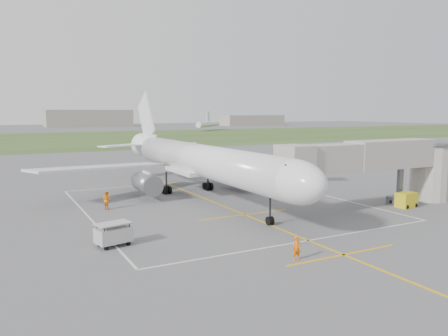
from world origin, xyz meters
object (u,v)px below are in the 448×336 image
ramp_worker_nose (297,248)px  ramp_worker_wing (107,200)px  jet_bridge (386,163)px  airliner (200,161)px  baggage_cart (113,234)px  gpu_unit (406,200)px

ramp_worker_nose → ramp_worker_wing: (-7.94, 22.34, 0.12)m
jet_bridge → ramp_worker_wing: jet_bridge is taller
airliner → ramp_worker_nose: size_ratio=27.68×
baggage_cart → ramp_worker_nose: (10.45, -9.15, -0.08)m
jet_bridge → ramp_worker_wing: 30.29m
airliner → gpu_unit: bearing=-42.7°
ramp_worker_nose → gpu_unit: bearing=34.0°
airliner → gpu_unit: (17.21, -15.86, -3.60)m
ramp_worker_nose → ramp_worker_wing: ramp_worker_wing is taller
ramp_worker_nose → jet_bridge: bearing=39.4°
airliner → baggage_cart: 20.79m
jet_bridge → ramp_worker_wing: (-27.31, 12.56, -3.78)m
airliner → baggage_cart: size_ratio=16.29×
baggage_cart → gpu_unit: bearing=-15.1°
ramp_worker_wing → gpu_unit: bearing=-145.3°
baggage_cart → ramp_worker_wing: ramp_worker_wing is taller
ramp_worker_nose → ramp_worker_wing: 23.71m
baggage_cart → airliner: bearing=33.3°
gpu_unit → ramp_worker_wing: bearing=149.1°
jet_bridge → airliner: bearing=137.8°
jet_bridge → ramp_worker_wing: bearing=155.3°
ramp_worker_nose → ramp_worker_wing: size_ratio=0.88×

